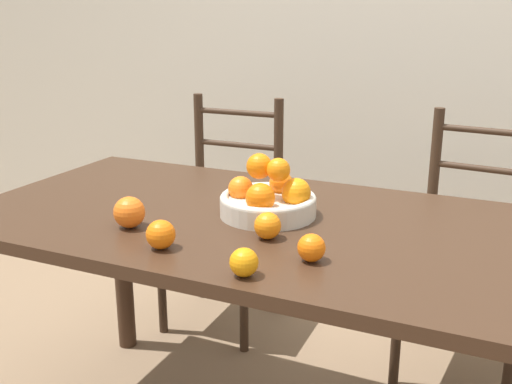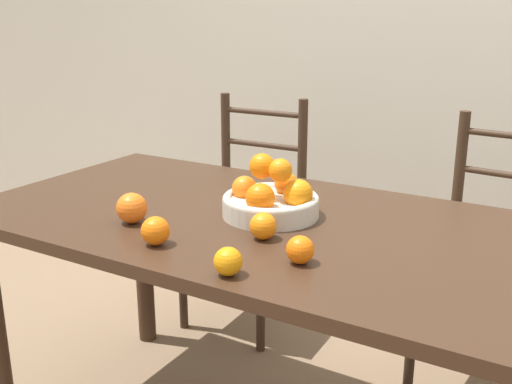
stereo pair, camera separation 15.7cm
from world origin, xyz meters
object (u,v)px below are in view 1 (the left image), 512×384
orange_loose_1 (161,234)px  orange_loose_3 (311,248)px  orange_loose_0 (244,262)px  chair_left (225,217)px  orange_loose_4 (129,212)px  orange_loose_2 (268,226)px  fruit_bowl (269,198)px  chair_right (472,254)px

orange_loose_1 → orange_loose_3: size_ratio=1.10×
orange_loose_0 → chair_left: chair_left is taller
orange_loose_3 → orange_loose_4: 0.51m
orange_loose_2 → chair_left: size_ratio=0.07×
chair_left → orange_loose_3: bearing=-54.0°
orange_loose_1 → orange_loose_3: (0.35, 0.08, -0.00)m
orange_loose_3 → chair_left: (-0.72, 0.95, -0.33)m
orange_loose_1 → fruit_bowl: bearing=67.1°
orange_loose_3 → chair_left: bearing=127.1°
orange_loose_0 → orange_loose_4: orange_loose_4 is taller
fruit_bowl → orange_loose_1: (-0.14, -0.33, -0.02)m
orange_loose_2 → orange_loose_4: size_ratio=0.82×
orange_loose_0 → orange_loose_2: 0.23m
orange_loose_2 → chair_right: 1.02m
orange_loose_0 → orange_loose_3: size_ratio=0.98×
orange_loose_4 → orange_loose_3: bearing=-1.6°
orange_loose_1 → chair_right: chair_right is taller
chair_right → orange_loose_3: bearing=-101.3°
fruit_bowl → chair_right: (0.50, 0.70, -0.35)m
chair_left → chair_right: (1.00, -0.00, 0.00)m
orange_loose_1 → orange_loose_3: 0.36m
chair_left → chair_right: 1.00m
orange_loose_2 → chair_left: 1.08m
orange_loose_1 → orange_loose_4: 0.18m
fruit_bowl → orange_loose_2: (0.07, -0.16, -0.02)m
chair_right → orange_loose_2: bearing=-111.2°
orange_loose_0 → orange_loose_4: (-0.40, 0.15, 0.01)m
orange_loose_4 → fruit_bowl: bearing=38.7°
orange_loose_0 → orange_loose_3: 0.17m
orange_loose_4 → chair_left: 1.02m
fruit_bowl → chair_right: chair_right is taller
fruit_bowl → orange_loose_2: fruit_bowl is taller
orange_loose_3 → orange_loose_2: bearing=148.9°
orange_loose_1 → chair_right: size_ratio=0.07×
orange_loose_2 → orange_loose_3: orange_loose_2 is taller
orange_loose_3 → chair_left: 1.23m
orange_loose_0 → chair_right: 1.20m
fruit_bowl → orange_loose_1: 0.36m
orange_loose_2 → chair_right: size_ratio=0.07×
orange_loose_1 → chair_right: (0.64, 1.03, -0.33)m
fruit_bowl → orange_loose_3: size_ratio=4.14×
orange_loose_0 → chair_right: chair_right is taller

